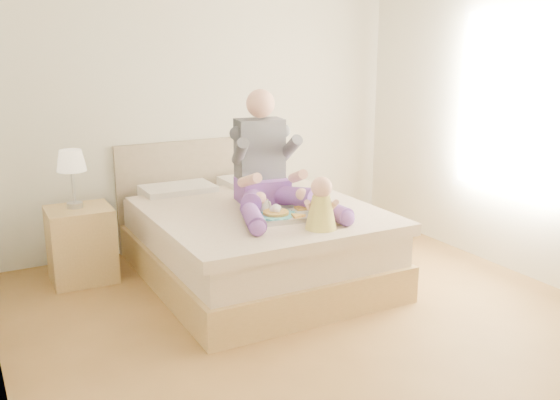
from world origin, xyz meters
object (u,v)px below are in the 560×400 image
nightstand (81,244)px  adult (268,172)px  bed (250,237)px  baby (321,207)px  tray (289,212)px

nightstand → adult: (1.37, -0.64, 0.58)m
bed → nightstand: bed is taller
adult → baby: adult is taller
adult → tray: size_ratio=2.14×
bed → nightstand: 1.37m
bed → adult: adult is taller
nightstand → baby: (1.42, -1.38, 0.46)m
bed → baby: size_ratio=5.80×
bed → baby: bed is taller
tray → baby: (0.06, -0.37, 0.12)m
adult → tray: 0.44m
nightstand → baby: 2.03m
tray → baby: size_ratio=1.47×
tray → baby: 0.39m
baby → tray: bearing=125.5°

